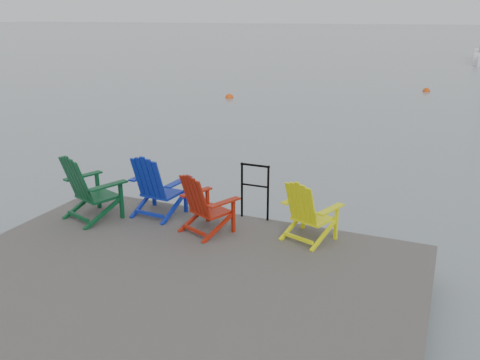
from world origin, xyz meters
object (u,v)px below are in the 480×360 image
at_px(buoy_a, 426,91).
at_px(chair_green, 89,187).
at_px(handrail, 255,186).
at_px(chair_yellow, 308,210).
at_px(chair_red, 205,203).
at_px(chair_blue, 157,185).
at_px(buoy_b, 229,98).

bearing_deg(buoy_a, chair_green, -100.43).
relative_size(handrail, chair_yellow, 0.99).
bearing_deg(handrail, chair_red, -121.26).
relative_size(handrail, chair_blue, 0.88).
xyz_separation_m(chair_yellow, buoy_a, (0.40, 19.96, -0.96)).
bearing_deg(handrail, buoy_a, 85.91).
height_order(chair_green, chair_yellow, chair_green).
height_order(chair_blue, buoy_a, chair_blue).
bearing_deg(chair_blue, chair_green, -143.97).
distance_m(chair_green, chair_yellow, 3.42).
height_order(chair_blue, chair_yellow, chair_blue).
height_order(buoy_a, buoy_b, buoy_b).
bearing_deg(chair_yellow, handrail, 174.74).
bearing_deg(buoy_a, handrail, -94.09).
bearing_deg(chair_green, buoy_a, 99.48).
relative_size(chair_green, chair_yellow, 1.16).
distance_m(chair_green, chair_red, 1.92).
bearing_deg(handrail, chair_yellow, -25.02).
relative_size(chair_red, chair_yellow, 1.01).
relative_size(chair_blue, buoy_a, 2.82).
xyz_separation_m(chair_red, chair_yellow, (1.47, 0.33, -0.01)).
distance_m(handrail, buoy_b, 15.48).
bearing_deg(buoy_a, chair_red, -95.28).
relative_size(chair_blue, chair_red, 1.10).
distance_m(chair_yellow, buoy_b, 16.33).
bearing_deg(buoy_b, chair_green, -74.00).
bearing_deg(chair_yellow, chair_green, -150.78).
distance_m(handrail, chair_yellow, 1.10).
bearing_deg(buoy_a, chair_blue, -98.22).
relative_size(chair_green, chair_blue, 1.04).
relative_size(handrail, buoy_b, 2.39).
relative_size(chair_red, buoy_b, 2.45).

